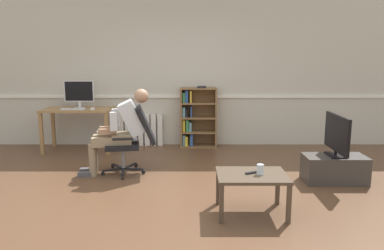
# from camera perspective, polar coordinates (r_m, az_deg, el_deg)

# --- Properties ---
(ground_plane) EXTENTS (18.00, 18.00, 0.00)m
(ground_plane) POSITION_cam_1_polar(r_m,az_deg,el_deg) (4.72, -1.81, -10.28)
(ground_plane) COLOR brown
(back_wall) EXTENTS (12.00, 0.13, 2.70)m
(back_wall) POSITION_cam_1_polar(r_m,az_deg,el_deg) (7.07, -1.29, 7.82)
(back_wall) COLOR beige
(back_wall) RESTS_ON ground_plane
(computer_desk) EXTENTS (1.20, 0.64, 0.76)m
(computer_desk) POSITION_cam_1_polar(r_m,az_deg,el_deg) (6.94, -17.08, 1.48)
(computer_desk) COLOR #9E7547
(computer_desk) RESTS_ON ground_plane
(imac_monitor) EXTENTS (0.53, 0.14, 0.49)m
(imac_monitor) POSITION_cam_1_polar(r_m,az_deg,el_deg) (6.96, -16.97, 4.77)
(imac_monitor) COLOR silver
(imac_monitor) RESTS_ON computer_desk
(keyboard) EXTENTS (0.42, 0.12, 0.02)m
(keyboard) POSITION_cam_1_polar(r_m,az_deg,el_deg) (6.80, -17.78, 2.30)
(keyboard) COLOR silver
(keyboard) RESTS_ON computer_desk
(computer_mouse) EXTENTS (0.06, 0.10, 0.03)m
(computer_mouse) POSITION_cam_1_polar(r_m,az_deg,el_deg) (6.73, -15.02, 2.41)
(computer_mouse) COLOR white
(computer_mouse) RESTS_ON computer_desk
(bookshelf) EXTENTS (0.67, 0.29, 1.12)m
(bookshelf) POSITION_cam_1_polar(r_m,az_deg,el_deg) (6.95, 0.28, 1.03)
(bookshelf) COLOR brown
(bookshelf) RESTS_ON ground_plane
(radiator) EXTENTS (0.82, 0.08, 0.60)m
(radiator) POSITION_cam_1_polar(r_m,az_deg,el_deg) (7.15, -8.01, -0.72)
(radiator) COLOR white
(radiator) RESTS_ON ground_plane
(office_chair) EXTENTS (0.80, 0.63, 0.98)m
(office_chair) POSITION_cam_1_polar(r_m,az_deg,el_deg) (5.45, -9.13, -1.83)
(office_chair) COLOR black
(office_chair) RESTS_ON ground_plane
(person_seated) EXTENTS (1.02, 0.43, 1.21)m
(person_seated) POSITION_cam_1_polar(r_m,az_deg,el_deg) (5.43, -11.03, -0.58)
(person_seated) COLOR #937F60
(person_seated) RESTS_ON ground_plane
(tv_stand) EXTENTS (0.81, 0.41, 0.36)m
(tv_stand) POSITION_cam_1_polar(r_m,az_deg,el_deg) (5.41, 20.51, -6.21)
(tv_stand) COLOR #3D3833
(tv_stand) RESTS_ON ground_plane
(tv_screen) EXTENTS (0.20, 0.78, 0.55)m
(tv_screen) POSITION_cam_1_polar(r_m,az_deg,el_deg) (5.31, 20.85, -1.37)
(tv_screen) COLOR black
(tv_screen) RESTS_ON tv_stand
(coffee_table) EXTENTS (0.74, 0.56, 0.44)m
(coffee_table) POSITION_cam_1_polar(r_m,az_deg,el_deg) (4.09, 8.80, -8.09)
(coffee_table) COLOR #4C3D2D
(coffee_table) RESTS_ON ground_plane
(drinking_glass) EXTENTS (0.07, 0.07, 0.11)m
(drinking_glass) POSITION_cam_1_polar(r_m,az_deg,el_deg) (4.05, 10.05, -6.62)
(drinking_glass) COLOR silver
(drinking_glass) RESTS_ON coffee_table
(spare_remote) EXTENTS (0.15, 0.10, 0.02)m
(spare_remote) POSITION_cam_1_polar(r_m,az_deg,el_deg) (4.08, 8.81, -7.12)
(spare_remote) COLOR black
(spare_remote) RESTS_ON coffee_table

